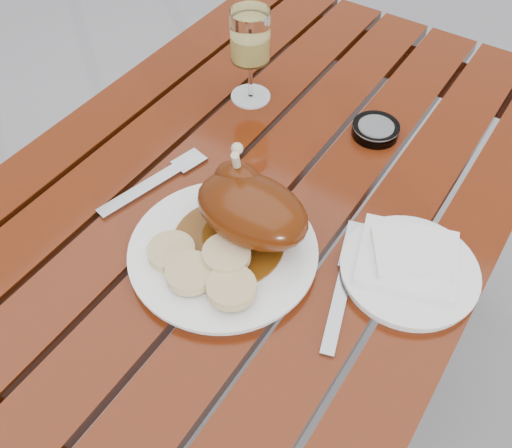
{
  "coord_description": "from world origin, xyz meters",
  "views": [
    {
      "loc": [
        0.38,
        -0.61,
        1.45
      ],
      "look_at": [
        0.07,
        -0.14,
        0.78
      ],
      "focal_mm": 40.0,
      "sensor_mm": 36.0,
      "label": 1
    }
  ],
  "objects": [
    {
      "name": "ground",
      "position": [
        0.0,
        0.0,
        0.0
      ],
      "size": [
        60.0,
        60.0,
        0.0
      ],
      "primitive_type": "plane",
      "color": "slate",
      "rests_on": "ground"
    },
    {
      "name": "side_plate",
      "position": [
        0.3,
        -0.07,
        0.76
      ],
      "size": [
        0.26,
        0.26,
        0.02
      ],
      "primitive_type": "cylinder",
      "rotation": [
        0.0,
        0.0,
        -0.29
      ],
      "color": "white",
      "rests_on": "table"
    },
    {
      "name": "table",
      "position": [
        0.0,
        0.0,
        0.38
      ],
      "size": [
        0.8,
        1.2,
        0.75
      ],
      "primitive_type": "cube",
      "color": "maroon",
      "rests_on": "ground"
    },
    {
      "name": "wine_glass",
      "position": [
        -0.14,
        0.16,
        0.84
      ],
      "size": [
        0.1,
        0.1,
        0.18
      ],
      "primitive_type": "cylinder",
      "rotation": [
        0.0,
        0.0,
        0.28
      ],
      "color": "#EED76C",
      "rests_on": "table"
    },
    {
      "name": "roast_duck",
      "position": [
        0.06,
        -0.14,
        0.82
      ],
      "size": [
        0.19,
        0.18,
        0.13
      ],
      "color": "#5C2F0A",
      "rests_on": "dinner_plate"
    },
    {
      "name": "napkin",
      "position": [
        0.29,
        -0.06,
        0.77
      ],
      "size": [
        0.18,
        0.17,
        0.01
      ],
      "primitive_type": "cube",
      "rotation": [
        0.0,
        0.0,
        0.31
      ],
      "color": "white",
      "rests_on": "side_plate"
    },
    {
      "name": "dinner_plate",
      "position": [
        0.05,
        -0.2,
        0.76
      ],
      "size": [
        0.37,
        0.37,
        0.02
      ],
      "primitive_type": "cylinder",
      "rotation": [
        0.0,
        0.0,
        0.35
      ],
      "color": "white",
      "rests_on": "table"
    },
    {
      "name": "fork",
      "position": [
        -0.14,
        -0.15,
        0.75
      ],
      "size": [
        0.07,
        0.2,
        0.01
      ],
      "primitive_type": "cube",
      "rotation": [
        0.0,
        0.0,
        -0.23
      ],
      "color": "gray",
      "rests_on": "table"
    },
    {
      "name": "ashtray",
      "position": [
        0.12,
        0.19,
        0.76
      ],
      "size": [
        0.1,
        0.1,
        0.02
      ],
      "primitive_type": "cylinder",
      "rotation": [
        0.0,
        0.0,
        0.18
      ],
      "color": "#B2B7BC",
      "rests_on": "table"
    },
    {
      "name": "knife",
      "position": [
        0.23,
        -0.16,
        0.75
      ],
      "size": [
        0.08,
        0.2,
        0.01
      ],
      "primitive_type": "cube",
      "rotation": [
        0.0,
        0.0,
        0.3
      ],
      "color": "gray",
      "rests_on": "table"
    },
    {
      "name": "bread_dumplings",
      "position": [
        0.05,
        -0.24,
        0.78
      ],
      "size": [
        0.19,
        0.12,
        0.03
      ],
      "color": "#D9C184",
      "rests_on": "dinner_plate"
    }
  ]
}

